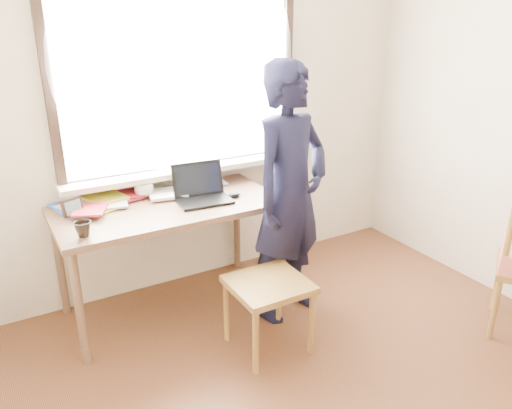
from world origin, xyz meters
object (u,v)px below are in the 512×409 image
laptop (201,192)px  mug_dark (83,229)px  desk (168,216)px  person (290,195)px  mug_white (144,190)px  work_chair (268,292)px

laptop → mug_dark: size_ratio=3.93×
desk → mug_dark: (-0.60, -0.25, 0.13)m
person → laptop: bearing=123.2°
mug_white → work_chair: size_ratio=0.28×
mug_white → mug_dark: size_ratio=1.37×
person → mug_dark: bearing=156.1°
mug_dark → person: bearing=-8.0°
mug_dark → person: person is taller
desk → work_chair: size_ratio=3.16×
mug_dark → work_chair: (0.96, -0.49, -0.45)m
desk → mug_white: 0.27m
laptop → work_chair: size_ratio=0.81×
laptop → person: bearing=-40.9°
desk → mug_dark: 0.66m
mug_dark → work_chair: bearing=-27.2°
laptop → work_chair: 0.85m
work_chair → mug_white: bearing=114.6°
laptop → mug_dark: bearing=-165.6°
desk → laptop: size_ratio=3.89×
desk → work_chair: bearing=-64.3°
laptop → mug_dark: (-0.84, -0.22, -0.01)m
mug_dark → work_chair: size_ratio=0.21×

